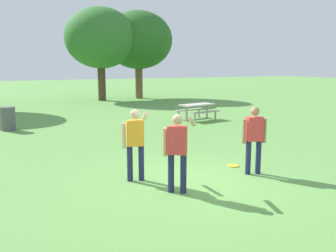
{
  "coord_description": "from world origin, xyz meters",
  "views": [
    {
      "loc": [
        -3.99,
        -6.93,
        2.62
      ],
      "look_at": [
        0.29,
        1.77,
        1.0
      ],
      "focal_mm": 39.23,
      "sensor_mm": 36.0,
      "label": 1
    }
  ],
  "objects": [
    {
      "name": "person_catcher",
      "position": [
        1.67,
        -0.11,
        0.94
      ],
      "size": [
        0.59,
        0.31,
        1.64
      ],
      "color": "#1E234C",
      "rests_on": "ground"
    },
    {
      "name": "ground_plane",
      "position": [
        0.0,
        0.0,
        0.0
      ],
      "size": [
        120.0,
        120.0,
        0.0
      ],
      "primitive_type": "plane",
      "color": "#609947"
    },
    {
      "name": "frisbee",
      "position": [
        1.65,
        0.65,
        0.01
      ],
      "size": [
        0.29,
        0.29,
        0.03
      ],
      "primitive_type": "cylinder",
      "color": "yellow",
      "rests_on": "ground"
    },
    {
      "name": "trash_can_beside_table",
      "position": [
        -3.32,
        9.03,
        0.48
      ],
      "size": [
        0.59,
        0.59,
        0.96
      ],
      "color": "#515156",
      "rests_on": "ground"
    },
    {
      "name": "person_thrower",
      "position": [
        -1.08,
        0.66,
        0.96
      ],
      "size": [
        0.74,
        0.64,
        1.64
      ],
      "color": "#1E234C",
      "rests_on": "ground"
    },
    {
      "name": "person_bystander",
      "position": [
        -0.59,
        -0.46,
        0.96
      ],
      "size": [
        0.83,
        0.51,
        1.64
      ],
      "color": "#1E234C",
      "rests_on": "ground"
    },
    {
      "name": "tree_far_right",
      "position": [
        3.65,
        19.69,
        4.53
      ],
      "size": [
        5.16,
        5.16,
        6.75
      ],
      "color": "#4C3823",
      "rests_on": "ground"
    },
    {
      "name": "picnic_table_near",
      "position": [
        4.97,
        8.12,
        0.56
      ],
      "size": [
        1.95,
        1.74,
        0.77
      ],
      "color": "#B2ADA3",
      "rests_on": "ground"
    },
    {
      "name": "tree_slender_mid",
      "position": [
        6.8,
        20.17,
        4.5
      ],
      "size": [
        5.25,
        5.25,
        6.75
      ],
      "color": "brown",
      "rests_on": "ground"
    }
  ]
}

